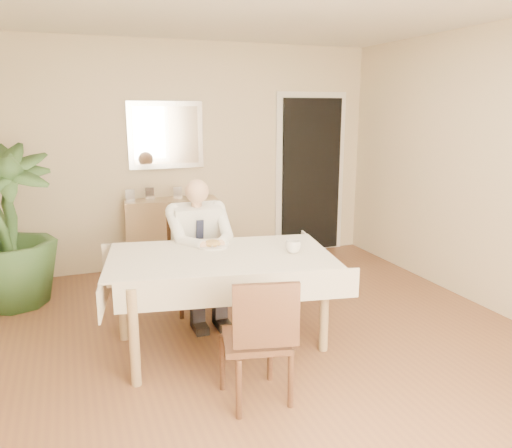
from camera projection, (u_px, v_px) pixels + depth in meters
name	position (u px, v px, depth m)	size (l,w,h in m)	color
room	(273.00, 187.00, 3.59)	(5.00, 5.02, 2.60)	brown
doorway	(311.00, 176.00, 6.43)	(0.96, 0.07, 2.10)	white
mirror	(166.00, 135.00, 5.68)	(0.86, 0.04, 0.76)	silver
dining_table	(220.00, 265.00, 3.86)	(1.89, 1.31, 0.75)	#8E744F
chair_far	(194.00, 252.00, 4.70)	(0.49, 0.49, 0.93)	#3A2216
chair_near	(260.00, 335.00, 3.10)	(0.49, 0.49, 0.85)	#3A2216
seated_man	(201.00, 243.00, 4.39)	(0.48, 0.72, 1.24)	white
plate	(213.00, 246.00, 4.06)	(0.26, 0.26, 0.02)	white
food	(213.00, 243.00, 4.05)	(0.14, 0.14, 0.06)	olive
knife	(219.00, 245.00, 4.01)	(0.01, 0.01, 0.13)	silver
fork	(210.00, 246.00, 3.98)	(0.01, 0.01, 0.13)	silver
coffee_mug	(293.00, 247.00, 3.88)	(0.12, 0.12, 0.09)	white
sideboard	(172.00, 234.00, 5.80)	(1.04, 0.35, 0.83)	#8E744F
photo_frame_left	(130.00, 195.00, 5.54)	(0.10, 0.02, 0.14)	silver
photo_frame_center	(150.00, 194.00, 5.67)	(0.10, 0.02, 0.14)	silver
photo_frame_right	(178.00, 193.00, 5.72)	(0.10, 0.02, 0.14)	silver
potted_palm	(7.00, 227.00, 4.67)	(0.86, 0.86, 1.53)	#2D4D24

